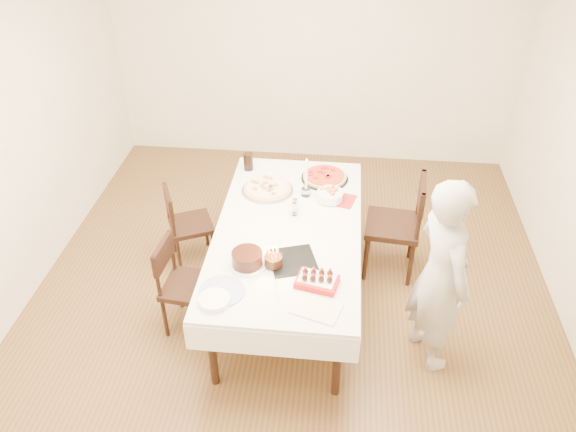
# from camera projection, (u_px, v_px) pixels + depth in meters

# --- Properties ---
(floor) EXTENTS (5.00, 5.00, 0.00)m
(floor) POSITION_uv_depth(u_px,v_px,m) (292.00, 296.00, 4.89)
(floor) COLOR #543A1C
(floor) RESTS_ON ground
(wall_back) EXTENTS (4.50, 0.04, 2.70)m
(wall_back) POSITION_uv_depth(u_px,v_px,m) (315.00, 46.00, 6.11)
(wall_back) COLOR beige
(wall_back) RESTS_ON floor
(wall_left) EXTENTS (0.04, 5.00, 2.70)m
(wall_left) POSITION_uv_depth(u_px,v_px,m) (0.00, 146.00, 4.29)
(wall_left) COLOR beige
(wall_left) RESTS_ON floor
(dining_table) EXTENTS (1.92, 2.42, 0.75)m
(dining_table) POSITION_uv_depth(u_px,v_px,m) (288.00, 265.00, 4.65)
(dining_table) COLOR silver
(dining_table) RESTS_ON floor
(chair_right_savory) EXTENTS (0.55, 0.55, 0.98)m
(chair_right_savory) POSITION_uv_depth(u_px,v_px,m) (392.00, 225.00, 4.91)
(chair_right_savory) COLOR black
(chair_right_savory) RESTS_ON floor
(chair_left_savory) EXTENTS (0.54, 0.54, 0.79)m
(chair_left_savory) POSITION_uv_depth(u_px,v_px,m) (191.00, 224.00, 5.07)
(chair_left_savory) COLOR black
(chair_left_savory) RESTS_ON floor
(chair_left_dessert) EXTENTS (0.46, 0.46, 0.82)m
(chair_left_dessert) POSITION_uv_depth(u_px,v_px,m) (189.00, 286.00, 4.39)
(chair_left_dessert) COLOR black
(chair_left_dessert) RESTS_ON floor
(person) EXTENTS (0.58, 0.68, 1.58)m
(person) POSITION_uv_depth(u_px,v_px,m) (441.00, 276.00, 3.93)
(person) COLOR #B7B0AC
(person) RESTS_ON floor
(pizza_white) EXTENTS (0.47, 0.47, 0.04)m
(pizza_white) POSITION_uv_depth(u_px,v_px,m) (268.00, 189.00, 4.86)
(pizza_white) COLOR beige
(pizza_white) RESTS_ON dining_table
(pizza_pepperoni) EXTENTS (0.55, 0.55, 0.04)m
(pizza_pepperoni) POSITION_uv_depth(u_px,v_px,m) (325.00, 177.00, 5.02)
(pizza_pepperoni) COLOR red
(pizza_pepperoni) RESTS_ON dining_table
(red_placemat) EXTENTS (0.27, 0.27, 0.01)m
(red_placemat) POSITION_uv_depth(u_px,v_px,m) (341.00, 200.00, 4.76)
(red_placemat) COLOR #B21E1E
(red_placemat) RESTS_ON dining_table
(pasta_bowl) EXTENTS (0.23, 0.23, 0.07)m
(pasta_bowl) POSITION_uv_depth(u_px,v_px,m) (330.00, 195.00, 4.74)
(pasta_bowl) COLOR white
(pasta_bowl) RESTS_ON dining_table
(taper_candle) EXTENTS (0.08, 0.08, 0.37)m
(taper_candle) POSITION_uv_depth(u_px,v_px,m) (306.00, 177.00, 4.71)
(taper_candle) COLOR white
(taper_candle) RESTS_ON dining_table
(shaker_pair) EXTENTS (0.11, 0.11, 0.12)m
(shaker_pair) POSITION_uv_depth(u_px,v_px,m) (294.00, 209.00, 4.55)
(shaker_pair) COLOR white
(shaker_pair) RESTS_ON dining_table
(cola_glass) EXTENTS (0.10, 0.10, 0.16)m
(cola_glass) POSITION_uv_depth(u_px,v_px,m) (248.00, 162.00, 5.12)
(cola_glass) COLOR black
(cola_glass) RESTS_ON dining_table
(layer_cake) EXTENTS (0.31, 0.31, 0.11)m
(layer_cake) POSITION_uv_depth(u_px,v_px,m) (247.00, 259.00, 4.05)
(layer_cake) COLOR black
(layer_cake) RESTS_ON dining_table
(cake_board) EXTENTS (0.42, 0.42, 0.01)m
(cake_board) POSITION_uv_depth(u_px,v_px,m) (293.00, 261.00, 4.11)
(cake_board) COLOR black
(cake_board) RESTS_ON dining_table
(birthday_cake) EXTENTS (0.16, 0.16, 0.14)m
(birthday_cake) POSITION_uv_depth(u_px,v_px,m) (273.00, 257.00, 4.02)
(birthday_cake) COLOR #3D2210
(birthday_cake) RESTS_ON dining_table
(strawberry_box) EXTENTS (0.32, 0.25, 0.07)m
(strawberry_box) POSITION_uv_depth(u_px,v_px,m) (317.00, 280.00, 3.89)
(strawberry_box) COLOR #AD1613
(strawberry_box) RESTS_ON dining_table
(box_lid) EXTENTS (0.36, 0.29, 0.03)m
(box_lid) POSITION_uv_depth(u_px,v_px,m) (316.00, 310.00, 3.71)
(box_lid) COLOR beige
(box_lid) RESTS_ON dining_table
(plate_stack) EXTENTS (0.28, 0.28, 0.04)m
(plate_stack) POSITION_uv_depth(u_px,v_px,m) (214.00, 300.00, 3.75)
(plate_stack) COLOR white
(plate_stack) RESTS_ON dining_table
(china_plate) EXTENTS (0.37, 0.37, 0.01)m
(china_plate) POSITION_uv_depth(u_px,v_px,m) (222.00, 291.00, 3.85)
(china_plate) COLOR white
(china_plate) RESTS_ON dining_table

